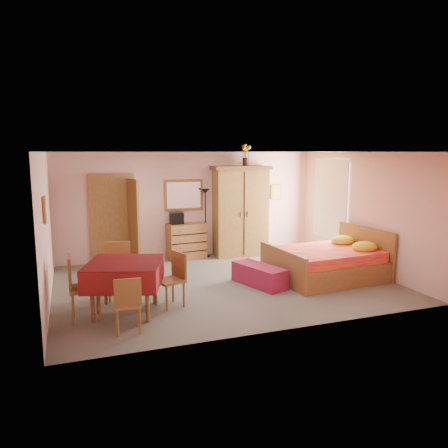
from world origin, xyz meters
name	(u,v)px	position (x,y,z in m)	size (l,w,h in m)	color
floor	(224,283)	(0.00, 0.00, 0.00)	(6.50, 6.50, 0.00)	#5F5C53
ceiling	(224,152)	(0.00, 0.00, 2.60)	(6.50, 6.50, 0.00)	brown
wall_back	(190,205)	(0.00, 2.50, 1.30)	(6.50, 0.10, 2.60)	#DEA7A1
wall_front	(284,244)	(0.00, -2.50, 1.30)	(6.50, 0.10, 2.60)	#DEA7A1
wall_left	(46,229)	(-3.25, 0.00, 1.30)	(0.10, 5.00, 2.60)	#DEA7A1
wall_right	(363,212)	(3.25, 0.00, 1.30)	(0.10, 5.00, 2.60)	#DEA7A1
doorway	(113,220)	(-1.90, 2.47, 1.02)	(1.06, 0.12, 2.15)	#9E6B35
window	(331,199)	(3.21, 1.20, 1.45)	(0.08, 1.40, 1.95)	white
picture_left	(45,210)	(-3.22, -0.60, 1.70)	(0.04, 0.32, 0.42)	orange
picture_back	(276,192)	(2.35, 2.47, 1.55)	(0.30, 0.04, 0.40)	#D8BF59
chest_of_drawers	(186,241)	(-0.17, 2.28, 0.43)	(0.92, 0.46, 0.87)	#A06336
wall_mirror	(184,195)	(-0.17, 2.49, 1.55)	(0.98, 0.05, 0.77)	silver
stereo	(177,218)	(-0.40, 2.32, 1.01)	(0.31, 0.22, 0.29)	black
floor_lamp	(206,223)	(0.33, 2.30, 0.85)	(0.22, 0.22, 1.70)	black
wardrobe	(240,211)	(1.21, 2.17, 1.13)	(1.44, 0.74, 2.26)	olive
sunflower_vase	(246,155)	(1.37, 2.24, 2.53)	(0.22, 0.22, 0.55)	yellow
bed	(326,254)	(2.09, -0.37, 0.50)	(2.18, 1.71, 1.01)	#D91551
bench	(259,275)	(0.60, -0.36, 0.20)	(0.45, 1.20, 0.40)	maroon
dining_table	(125,287)	(-2.07, -0.99, 0.42)	(1.16, 1.16, 0.85)	maroon
chair_south	(127,303)	(-2.13, -1.76, 0.42)	(0.38, 0.38, 0.84)	olive
chair_north	(119,271)	(-2.08, -0.24, 0.50)	(0.45, 0.45, 1.00)	#A67838
chair_west	(85,287)	(-2.69, -1.06, 0.52)	(0.47, 0.47, 1.03)	olive
chair_east	(170,280)	(-1.32, -0.94, 0.46)	(0.42, 0.42, 0.92)	#976033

